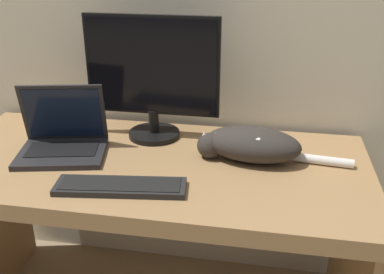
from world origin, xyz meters
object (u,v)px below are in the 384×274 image
(external_keyboard, at_px, (120,187))
(cat, at_px, (251,144))
(monitor, at_px, (152,76))
(laptop, at_px, (63,140))

(external_keyboard, relative_size, cat, 0.77)
(external_keyboard, distance_m, cat, 0.49)
(monitor, bearing_deg, cat, -20.16)
(monitor, relative_size, cat, 0.94)
(laptop, xyz_separation_m, cat, (0.68, 0.06, 0.01))
(monitor, distance_m, cat, 0.46)
(laptop, distance_m, external_keyboard, 0.37)
(monitor, xyz_separation_m, laptop, (-0.29, -0.21, -0.20))
(laptop, bearing_deg, cat, -7.14)
(monitor, bearing_deg, external_keyboard, -89.96)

